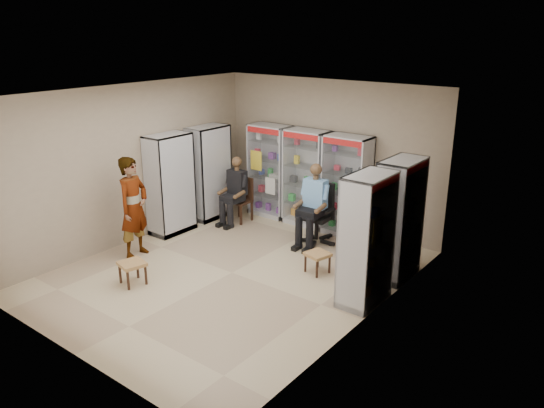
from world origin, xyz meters
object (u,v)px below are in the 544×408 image
Objects in this scene: seated_shopkeeper at (316,207)px; standing_man at (134,207)px; pink_trunk at (357,244)px; woven_stool_a at (317,263)px; cabinet_left_near at (170,184)px; office_chair at (317,214)px; cabinet_right_near at (367,240)px; cabinet_back_mid at (306,178)px; wooden_chair at (240,200)px; cabinet_left_far at (209,173)px; cabinet_right_far at (399,219)px; cabinet_back_right at (346,186)px; woven_stool_b at (133,273)px; cabinet_back_left at (270,171)px.

standing_man is at bearing -135.31° from seated_shopkeeper.
pink_trunk is 1.00m from woven_stool_a.
cabinet_left_near reaches higher than seated_shopkeeper.
cabinet_right_near is at bearing -42.17° from office_chair.
cabinet_back_mid reaches higher than wooden_chair.
wooden_chair reaches higher than woven_stool_a.
cabinet_back_mid reaches higher than office_chair.
cabinet_back_mid is 1.00× the size of cabinet_left_far.
wooden_chair is (0.68, 0.20, -0.53)m from cabinet_left_far.
cabinet_left_far is 2.64m from seated_shopkeeper.
cabinet_right_far is at bearing -23.65° from cabinet_back_mid.
pink_trunk is (2.91, -0.13, -0.21)m from wooden_chair.
office_chair is (2.62, 1.31, -0.42)m from cabinet_left_near.
woven_stool_a is (0.74, -1.11, -0.40)m from office_chair.
cabinet_right_far is 5.56× the size of woven_stool_a.
cabinet_back_mid is 1.09× the size of standing_man.
office_chair is at bearing 94.47° from cabinet_left_far.
standing_man is (-0.31, -2.50, 0.45)m from wooden_chair.
cabinet_back_mid is 2.50m from woven_stool_a.
cabinet_back_mid is at bearing 132.92° from office_chair.
seated_shopkeeper is 0.81× the size of standing_man.
cabinet_left_near is at bearing -144.35° from cabinet_back_right.
wooden_chair is 3.34m from woven_stool_b.
cabinet_right_far and cabinet_right_near have the same top height.
cabinet_back_left is at bearing 71.10° from wooden_chair.
cabinet_right_near is 2.36m from seated_shopkeeper.
office_chair is at bearing 77.56° from cabinet_right_far.
woven_stool_b is at bearing 21.84° from cabinet_left_far.
wooden_chair is (-2.15, -0.73, -0.53)m from cabinet_back_right.
seated_shopkeeper reaches higher than office_chair.
pink_trunk reaches higher than woven_stool_b.
cabinet_left_near reaches higher than woven_stool_b.
cabinet_back_left is 1.35× the size of seated_shopkeeper.
cabinet_back_left reaches higher than seated_shopkeeper.
pink_trunk is at bearing -26.76° from cabinet_back_mid.
cabinet_left_far is 3.58m from woven_stool_a.
cabinet_right_far is 1.72× the size of office_chair.
standing_man is at bearing 138.05° from woven_stool_b.
office_chair is 3.24× the size of woven_stool_a.
cabinet_back_mid is 0.95m from cabinet_back_right.
woven_stool_b is (-0.65, -4.01, -0.81)m from cabinet_back_mid.
standing_man is at bearing -154.92° from woven_stool_a.
woven_stool_a is at bearing -73.59° from cabinet_back_right.
cabinet_back_right reaches higher than pink_trunk.
wooden_chair is at bearing -148.69° from cabinet_back_mid.
cabinet_back_right is (1.90, 0.00, 0.00)m from cabinet_back_left.
woven_stool_a is at bearing -78.07° from standing_man.
cabinet_back_right reaches higher than seated_shopkeeper.
cabinet_right_near is at bearing 28.86° from woven_stool_b.
wooden_chair is 2.92m from woven_stool_a.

